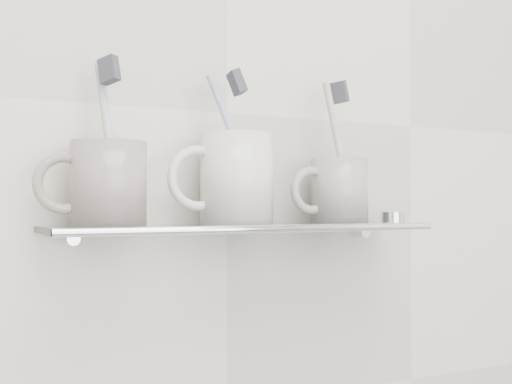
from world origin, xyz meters
TOP-DOWN VIEW (x-y plane):
  - wall_back at (0.00, 1.10)m, footprint 2.50×0.00m
  - shelf_glass at (0.00, 1.04)m, footprint 0.50×0.12m
  - shelf_rail at (0.00, 0.98)m, footprint 0.50×0.01m
  - bracket_left at (-0.21, 1.09)m, footprint 0.02×0.03m
  - bracket_right at (0.21, 1.09)m, footprint 0.02×0.03m
  - mug_left at (-0.18, 1.04)m, footprint 0.09×0.09m
  - mug_left_handle at (-0.23, 1.04)m, footprint 0.07×0.01m
  - toothbrush_left at (-0.18, 1.04)m, footprint 0.03×0.06m
  - bristles_left at (-0.18, 1.04)m, footprint 0.02×0.03m
  - mug_center at (-0.01, 1.04)m, footprint 0.12×0.12m
  - mug_center_handle at (-0.07, 1.04)m, footprint 0.08×0.01m
  - toothbrush_center at (-0.01, 1.04)m, footprint 0.07×0.04m
  - bristles_center at (-0.01, 1.04)m, footprint 0.02×0.03m
  - mug_right at (0.14, 1.04)m, footprint 0.10×0.10m
  - mug_right_handle at (0.10, 1.04)m, footprint 0.07×0.01m
  - toothbrush_right at (0.14, 1.04)m, footprint 0.06×0.02m
  - bristles_right at (0.14, 1.04)m, footprint 0.03×0.03m
  - chrome_cap at (0.24, 1.04)m, footprint 0.04×0.04m

SIDE VIEW (x-z plane):
  - bracket_left at x=-0.21m, z-range 1.08..1.09m
  - bracket_right at x=0.21m, z-range 1.08..1.09m
  - shelf_glass at x=0.00m, z-range 1.09..1.10m
  - shelf_rail at x=0.00m, z-range 1.09..1.10m
  - chrome_cap at x=0.24m, z-range 1.10..1.11m
  - mug_right at x=0.14m, z-range 1.10..1.19m
  - mug_right_handle at x=0.10m, z-range 1.11..1.18m
  - mug_left at x=-0.18m, z-range 1.10..1.20m
  - mug_left_handle at x=-0.23m, z-range 1.11..1.18m
  - mug_center at x=-0.01m, z-range 1.10..1.22m
  - mug_center_handle at x=-0.07m, z-range 1.12..1.20m
  - toothbrush_left at x=-0.18m, z-range 1.11..1.29m
  - toothbrush_center at x=-0.01m, z-range 1.11..1.29m
  - toothbrush_right at x=0.14m, z-range 1.11..1.29m
  - wall_back at x=0.00m, z-range 0.00..2.50m
  - bristles_left at x=-0.18m, z-range 1.26..1.30m
  - bristles_center at x=-0.01m, z-range 1.26..1.30m
  - bristles_right at x=0.14m, z-range 1.26..1.30m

